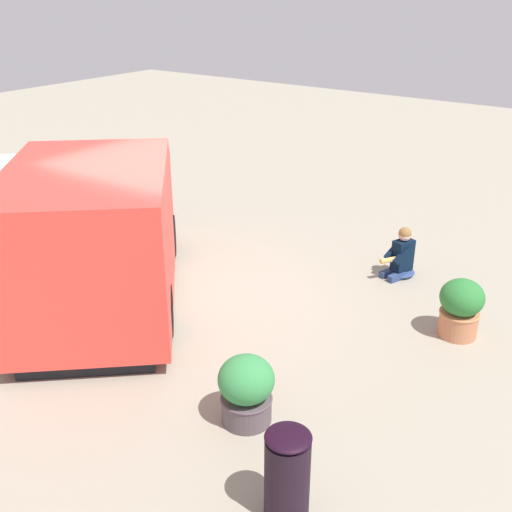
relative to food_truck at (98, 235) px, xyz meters
name	(u,v)px	position (x,y,z in m)	size (l,w,h in m)	color
ground_plane	(167,298)	(-0.81, -0.60, -1.13)	(40.00, 40.00, 0.00)	#9E9682
food_truck	(98,235)	(0.00, 0.00, 0.00)	(4.88, 5.11, 2.36)	#EB4136
person_customer	(401,257)	(-3.57, -3.59, -0.76)	(0.59, 0.79, 0.90)	navy
planter_flowering_near	(461,307)	(-5.05, -2.24, -0.66)	(0.63, 0.63, 0.89)	#C27952
planter_flowering_far	(156,181)	(3.11, -4.43, -0.83)	(0.43, 0.43, 0.59)	beige
planter_flowering_side	(246,389)	(-3.66, 1.08, -0.68)	(0.66, 0.66, 0.86)	#54484D
trash_bin	(287,474)	(-4.80, 1.97, -0.63)	(0.45, 0.45, 0.98)	black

